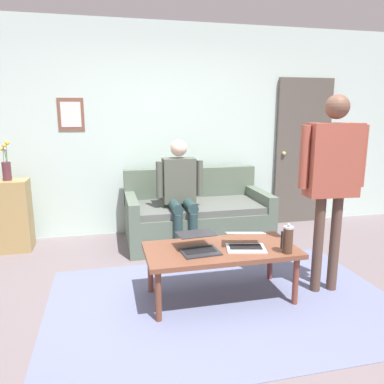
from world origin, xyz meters
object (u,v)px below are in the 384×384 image
(couch, at_px, (197,217))
(person_seated, at_px, (180,189))
(laptop_center, at_px, (199,245))
(flower_vase, at_px, (7,167))
(interior_door, at_px, (303,152))
(coffee_table, at_px, (221,253))
(side_shelf, at_px, (11,216))
(french_press, at_px, (288,239))
(laptop_left, at_px, (245,243))
(person_standing, at_px, (332,170))

(couch, distance_m, person_seated, 0.54)
(laptop_center, bearing_deg, flower_vase, -42.99)
(interior_door, distance_m, coffee_table, 2.76)
(side_shelf, relative_size, person_seated, 0.65)
(couch, height_order, coffee_table, couch)
(couch, xyz_separation_m, french_press, (-0.34, 1.72, 0.27))
(couch, xyz_separation_m, laptop_left, (-0.05, 1.53, 0.20))
(french_press, bearing_deg, laptop_center, -16.99)
(laptop_center, xyz_separation_m, person_seated, (-0.11, -1.28, 0.22))
(interior_door, height_order, coffee_table, interior_door)
(french_press, relative_size, person_standing, 0.15)
(couch, distance_m, side_shelf, 2.18)
(couch, xyz_separation_m, person_seated, (0.25, 0.23, 0.42))
(interior_door, distance_m, laptop_left, 2.65)
(side_shelf, distance_m, person_seated, 1.98)
(side_shelf, bearing_deg, person_seated, 168.07)
(laptop_left, bearing_deg, coffee_table, -11.99)
(side_shelf, bearing_deg, coffee_table, 140.40)
(flower_vase, height_order, person_seated, same)
(laptop_left, relative_size, french_press, 1.51)
(coffee_table, distance_m, person_standing, 1.19)
(laptop_left, relative_size, person_standing, 0.22)
(person_standing, bearing_deg, person_seated, -51.66)
(laptop_left, distance_m, side_shelf, 2.80)
(side_shelf, relative_size, person_standing, 0.48)
(couch, bearing_deg, flower_vase, -4.73)
(laptop_left, height_order, french_press, french_press)
(laptop_left, xyz_separation_m, side_shelf, (2.22, -1.71, -0.09))
(laptop_center, bearing_deg, person_seated, -94.75)
(french_press, distance_m, person_seated, 1.61)
(laptop_left, bearing_deg, person_standing, 177.67)
(laptop_left, height_order, person_standing, person_standing)
(laptop_center, relative_size, french_press, 1.46)
(french_press, xyz_separation_m, flower_vase, (2.51, -1.90, 0.41))
(interior_door, xyz_separation_m, flower_vase, (3.85, 0.31, -0.04))
(french_press, relative_size, person_seated, 0.20)
(flower_vase, bearing_deg, french_press, 142.84)
(coffee_table, xyz_separation_m, flower_vase, (2.01, -1.67, 0.57))
(side_shelf, height_order, person_standing, person_standing)
(interior_door, xyz_separation_m, person_seated, (1.93, 0.71, -0.30))
(interior_door, relative_size, laptop_center, 5.50)
(couch, bearing_deg, french_press, 101.20)
(couch, height_order, person_standing, person_standing)
(side_shelf, bearing_deg, couch, 175.29)
(couch, relative_size, coffee_table, 1.34)
(interior_door, bearing_deg, couch, 16.08)
(laptop_left, xyz_separation_m, person_standing, (-0.76, 0.03, 0.61))
(laptop_center, xyz_separation_m, side_shelf, (1.81, -1.69, -0.09))
(interior_door, height_order, person_standing, interior_door)
(interior_door, bearing_deg, person_standing, 66.78)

